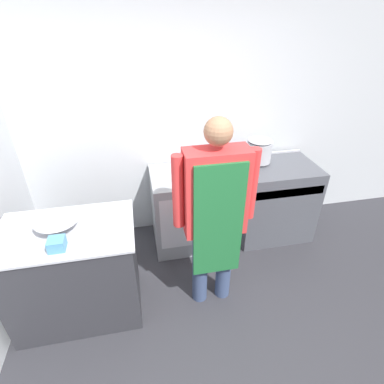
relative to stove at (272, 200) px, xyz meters
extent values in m
plane|color=#2D2D33|center=(-1.13, -1.54, -0.46)|extent=(14.00, 14.00, 0.00)
cube|color=silver|center=(-1.13, 0.41, 0.89)|extent=(8.00, 0.05, 2.70)
cube|color=#2D2D33|center=(-2.17, -0.75, -0.01)|extent=(1.03, 0.67, 0.90)
cube|color=#B2B5BC|center=(-2.17, -0.75, 0.45)|extent=(1.08, 0.70, 0.02)
cube|color=#4C4F56|center=(0.00, 0.00, 0.00)|extent=(0.87, 0.67, 0.91)
cube|color=#B2B5BC|center=(0.00, -0.32, 0.29)|extent=(0.80, 0.03, 0.10)
cube|color=#B2B5BC|center=(0.00, 0.32, 0.46)|extent=(0.87, 0.03, 0.02)
cube|color=#93999E|center=(-1.11, 0.04, -0.01)|extent=(0.63, 0.66, 0.89)
cube|color=silver|center=(-1.11, -0.29, 0.03)|extent=(0.53, 0.02, 0.62)
cylinder|color=#38476B|center=(-1.08, -0.84, -0.05)|extent=(0.14, 0.14, 0.82)
cylinder|color=#38476B|center=(-0.86, -0.84, -0.05)|extent=(0.14, 0.14, 0.82)
cube|color=red|center=(-0.97, -0.84, 0.72)|extent=(0.50, 0.22, 0.72)
cube|color=#1E6633|center=(-0.97, -0.97, 0.51)|extent=(0.40, 0.02, 1.03)
cylinder|color=red|center=(-1.27, -0.84, 0.76)|extent=(0.09, 0.09, 0.61)
cylinder|color=red|center=(-0.67, -0.84, 0.76)|extent=(0.09, 0.09, 0.61)
sphere|color=#9E7051|center=(-0.97, -0.84, 1.22)|extent=(0.21, 0.21, 0.21)
cone|color=#B2B5BC|center=(-2.21, -0.72, 0.50)|extent=(0.34, 0.34, 0.09)
cube|color=teal|center=(-2.17, -0.96, 0.50)|extent=(0.12, 0.12, 0.09)
cylinder|color=#B2B5BC|center=(-0.20, 0.12, 0.59)|extent=(0.28, 0.28, 0.23)
ellipsoid|color=#B2B5BC|center=(-0.20, 0.12, 0.72)|extent=(0.27, 0.27, 0.05)
camera|label=1|loc=(-1.55, -2.76, 1.94)|focal=28.00mm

